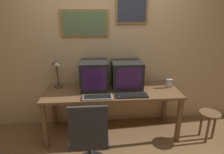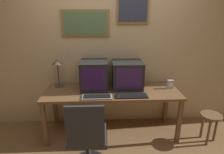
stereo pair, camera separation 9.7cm
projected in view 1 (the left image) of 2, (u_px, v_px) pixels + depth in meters
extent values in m
cube|color=#D1B284|center=(110.00, 48.00, 2.98)|extent=(8.00, 0.05, 2.60)
cube|color=olive|center=(84.00, 23.00, 2.79)|extent=(0.72, 0.02, 0.39)
cube|color=#56754C|center=(84.00, 23.00, 2.77)|extent=(0.63, 0.01, 0.34)
cube|color=olive|center=(132.00, 9.00, 2.78)|extent=(0.48, 0.02, 0.43)
cube|color=#33384C|center=(132.00, 9.00, 2.76)|extent=(0.43, 0.01, 0.37)
cube|color=brown|center=(112.00, 92.00, 2.80)|extent=(2.00, 0.68, 0.04)
cube|color=brown|center=(45.00, 127.00, 2.57)|extent=(0.06, 0.06, 0.69)
cube|color=brown|center=(179.00, 120.00, 2.72)|extent=(0.06, 0.06, 0.69)
cube|color=brown|center=(54.00, 107.00, 3.12)|extent=(0.06, 0.06, 0.69)
cube|color=brown|center=(165.00, 102.00, 3.27)|extent=(0.06, 0.06, 0.69)
cube|color=black|center=(94.00, 75.00, 2.80)|extent=(0.40, 0.41, 0.43)
cube|color=#3D1E56|center=(94.00, 79.00, 2.60)|extent=(0.33, 0.01, 0.33)
cube|color=black|center=(127.00, 75.00, 2.86)|extent=(0.45, 0.41, 0.41)
cube|color=#3D1E56|center=(129.00, 79.00, 2.66)|extent=(0.37, 0.01, 0.31)
cube|color=#A8A399|center=(98.00, 97.00, 2.55)|extent=(0.40, 0.17, 0.02)
cube|color=black|center=(98.00, 96.00, 2.54)|extent=(0.37, 0.14, 0.00)
cube|color=black|center=(132.00, 95.00, 2.60)|extent=(0.45, 0.16, 0.02)
cube|color=black|center=(132.00, 95.00, 2.60)|extent=(0.41, 0.13, 0.00)
ellipsoid|color=black|center=(118.00, 96.00, 2.56)|extent=(0.06, 0.11, 0.03)
cube|color=#B7B2AD|center=(169.00, 84.00, 2.89)|extent=(0.09, 0.05, 0.13)
cylinder|color=white|center=(170.00, 84.00, 2.87)|extent=(0.07, 0.00, 0.07)
cylinder|color=#4C4233|center=(59.00, 86.00, 2.93)|extent=(0.14, 0.14, 0.02)
cylinder|color=#4C4233|center=(57.00, 75.00, 2.87)|extent=(0.02, 0.02, 0.36)
cone|color=#4C4233|center=(56.00, 62.00, 2.81)|extent=(0.16, 0.16, 0.07)
cylinder|color=#282828|center=(90.00, 151.00, 2.28)|extent=(0.06, 0.06, 0.40)
cube|color=#2D2D33|center=(90.00, 136.00, 2.21)|extent=(0.44, 0.44, 0.04)
cube|color=#2D2D33|center=(88.00, 127.00, 1.94)|extent=(0.41, 0.04, 0.47)
cylinder|color=brown|center=(210.00, 113.00, 2.73)|extent=(0.29, 0.29, 0.02)
cylinder|color=brown|center=(214.00, 126.00, 2.81)|extent=(0.04, 0.04, 0.43)
cylinder|color=brown|center=(201.00, 123.00, 2.88)|extent=(0.04, 0.04, 0.43)
cylinder|color=brown|center=(208.00, 130.00, 2.71)|extent=(0.04, 0.04, 0.43)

